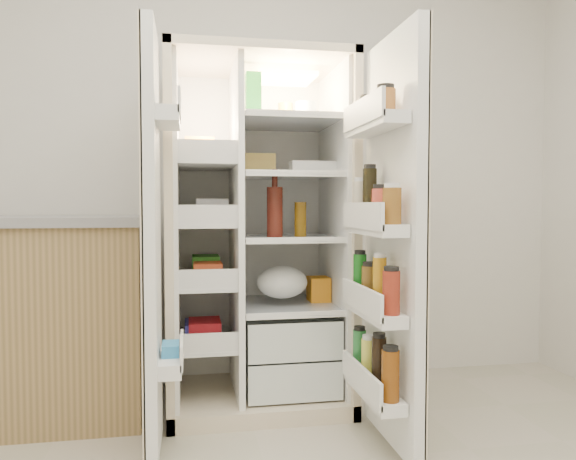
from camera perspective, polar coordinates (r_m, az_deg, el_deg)
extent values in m
cube|color=silver|center=(3.25, -5.24, 7.93)|extent=(4.00, 0.02, 2.70)
cube|color=beige|center=(3.18, -3.99, -0.06)|extent=(0.92, 0.04, 1.80)
cube|color=beige|center=(2.83, -12.12, -0.45)|extent=(0.04, 0.70, 1.80)
cube|color=beige|center=(2.94, 5.30, -0.29)|extent=(0.04, 0.70, 1.80)
cube|color=beige|center=(2.94, -3.29, 17.03)|extent=(0.92, 0.70, 0.04)
cube|color=beige|center=(3.02, -3.20, -16.89)|extent=(0.92, 0.70, 0.08)
cube|color=white|center=(3.15, -3.93, 0.28)|extent=(0.84, 0.02, 1.68)
cube|color=white|center=(2.83, -11.52, -0.04)|extent=(0.02, 0.62, 1.68)
cube|color=white|center=(2.93, 4.74, 0.10)|extent=(0.02, 0.62, 1.68)
cube|color=white|center=(2.84, -5.45, 0.01)|extent=(0.03, 0.62, 1.68)
cube|color=silver|center=(2.98, -0.11, -14.23)|extent=(0.47, 0.52, 0.19)
cube|color=silver|center=(2.93, -0.11, -10.48)|extent=(0.47, 0.52, 0.19)
cube|color=#FFD18C|center=(2.99, -0.36, 15.58)|extent=(0.30, 0.30, 0.02)
cube|color=silver|center=(2.91, -8.50, -11.30)|extent=(0.28, 0.58, 0.02)
cube|color=silver|center=(2.85, -8.54, -5.44)|extent=(0.28, 0.58, 0.02)
cube|color=silver|center=(2.83, -8.59, 0.59)|extent=(0.28, 0.58, 0.02)
cube|color=silver|center=(2.83, -8.63, 6.67)|extent=(0.28, 0.58, 0.02)
cube|color=silver|center=(2.92, -0.18, -7.81)|extent=(0.49, 0.58, 0.01)
cube|color=silver|center=(2.87, -0.18, -0.74)|extent=(0.49, 0.58, 0.01)
cube|color=silver|center=(2.87, -0.18, 5.64)|extent=(0.49, 0.58, 0.02)
cube|color=silver|center=(2.90, -0.18, 11.17)|extent=(0.49, 0.58, 0.02)
cube|color=red|center=(2.90, -8.51, -10.14)|extent=(0.16, 0.20, 0.10)
cube|color=#348F27|center=(2.84, -8.55, -4.04)|extent=(0.14, 0.18, 0.12)
cube|color=white|center=(2.83, -8.59, 1.51)|extent=(0.20, 0.22, 0.07)
cube|color=orange|center=(2.84, -8.64, 8.28)|extent=(0.15, 0.16, 0.14)
cube|color=#3738A7|center=(2.90, -8.51, -10.24)|extent=(0.18, 0.20, 0.09)
cube|color=#D64F25|center=(2.85, -8.55, -4.24)|extent=(0.14, 0.18, 0.10)
cube|color=silver|center=(2.83, -8.60, 2.01)|extent=(0.16, 0.16, 0.12)
sphere|color=orange|center=(2.90, -2.34, -15.94)|extent=(0.07, 0.07, 0.07)
sphere|color=orange|center=(2.95, -0.65, -15.60)|extent=(0.07, 0.07, 0.07)
sphere|color=orange|center=(2.93, 1.48, -15.73)|extent=(0.07, 0.07, 0.07)
sphere|color=orange|center=(3.04, -1.76, -15.06)|extent=(0.07, 0.07, 0.07)
ellipsoid|color=#3B6822|center=(2.94, -0.18, -10.11)|extent=(0.26, 0.24, 0.11)
cylinder|color=#4A170F|center=(2.75, -1.39, 1.88)|extent=(0.08, 0.08, 0.25)
cylinder|color=brown|center=(2.79, 1.30, 1.13)|extent=(0.06, 0.06, 0.18)
cube|color=#23812E|center=(2.80, -3.66, 13.90)|extent=(0.07, 0.07, 0.22)
cylinder|color=silver|center=(2.92, 1.86, 12.24)|extent=(0.11, 0.11, 0.10)
cylinder|color=olive|center=(2.96, -0.27, 12.15)|extent=(0.08, 0.08, 0.10)
cube|color=silver|center=(2.85, 2.93, 6.49)|extent=(0.27, 0.11, 0.07)
cube|color=#AC9045|center=(2.88, -3.20, 6.86)|extent=(0.18, 0.10, 0.11)
ellipsoid|color=silver|center=(2.85, -0.62, -6.18)|extent=(0.26, 0.24, 0.17)
cube|color=orange|center=(2.98, 3.21, -6.17)|extent=(0.11, 0.13, 0.13)
cube|color=white|center=(2.28, -14.03, -1.19)|extent=(0.05, 0.40, 1.72)
cube|color=beige|center=(2.28, -14.66, -1.20)|extent=(0.01, 0.40, 1.72)
cube|color=white|center=(2.37, -12.15, -13.35)|extent=(0.09, 0.32, 0.06)
cube|color=white|center=(2.30, -12.40, 11.34)|extent=(0.09, 0.32, 0.06)
cube|color=#338CCC|center=(2.36, -12.16, -12.65)|extent=(0.07, 0.12, 0.10)
cube|color=white|center=(2.35, 10.95, -1.05)|extent=(0.05, 0.58, 1.72)
cube|color=beige|center=(2.36, 11.51, -1.04)|extent=(0.01, 0.58, 1.72)
cube|color=white|center=(2.45, 8.88, -16.22)|extent=(0.11, 0.50, 0.05)
cube|color=white|center=(2.36, 8.94, -8.37)|extent=(0.11, 0.50, 0.05)
cube|color=white|center=(2.32, 9.00, 0.15)|extent=(0.11, 0.50, 0.05)
cube|color=white|center=(2.34, 9.08, 10.73)|extent=(0.11, 0.50, 0.05)
cylinder|color=#70380C|center=(2.23, 10.66, -14.74)|extent=(0.07, 0.07, 0.20)
cylinder|color=black|center=(2.34, 9.49, -13.61)|extent=(0.06, 0.06, 0.22)
cylinder|color=#DBDB49|center=(2.47, 8.43, -13.26)|extent=(0.06, 0.06, 0.18)
cylinder|color=#287938|center=(2.58, 7.47, -12.40)|extent=(0.06, 0.06, 0.19)
cylinder|color=maroon|center=(2.16, 10.74, -6.47)|extent=(0.07, 0.07, 0.17)
cylinder|color=#BA8015|center=(2.27, 9.55, -5.48)|extent=(0.06, 0.06, 0.21)
cylinder|color=brown|center=(2.40, 8.48, -5.65)|extent=(0.07, 0.07, 0.16)
cylinder|color=#17651A|center=(2.52, 7.52, -4.79)|extent=(0.06, 0.06, 0.20)
cylinder|color=brown|center=(2.13, 10.82, 2.47)|extent=(0.07, 0.07, 0.14)
cylinder|color=#C84633|center=(2.25, 9.61, 2.49)|extent=(0.07, 0.07, 0.14)
cylinder|color=black|center=(2.37, 8.54, 3.59)|extent=(0.06, 0.06, 0.23)
cylinder|color=#BFB59D|center=(2.50, 7.57, 2.97)|extent=(0.06, 0.06, 0.18)
cylinder|color=#9D5D27|center=(2.24, 10.15, 13.03)|extent=(0.08, 0.08, 0.10)
cylinder|color=maroon|center=(2.44, 8.29, 12.16)|extent=(0.08, 0.08, 0.10)
cube|color=#9A794D|center=(3.04, -27.34, -8.54)|extent=(1.32, 0.68, 0.95)
cube|color=gray|center=(2.99, -27.54, 0.85)|extent=(1.37, 0.73, 0.04)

